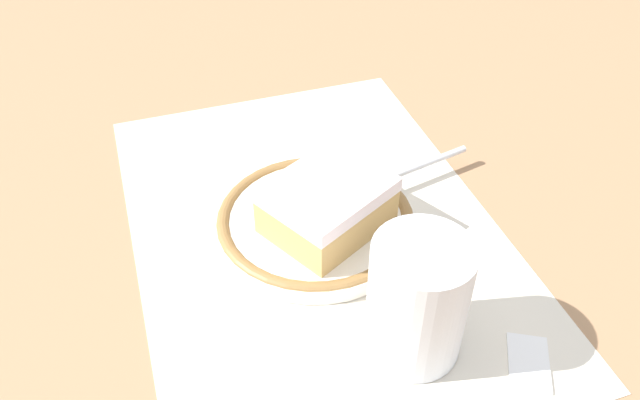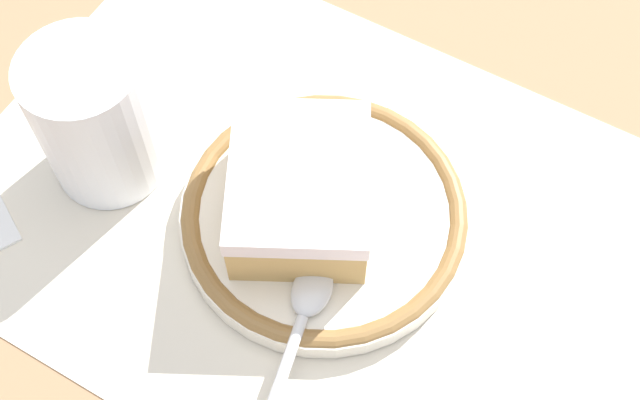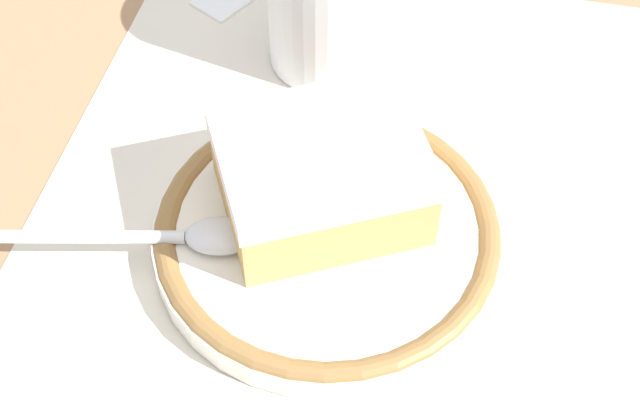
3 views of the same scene
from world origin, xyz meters
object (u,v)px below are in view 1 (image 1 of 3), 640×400
Objects in this scene: sugar_packet at (529,361)px; spoon at (384,179)px; cup at (417,305)px; cake_slice at (327,205)px; plate at (320,221)px; napkin at (312,128)px.

spoon is at bearing 7.46° from sugar_packet.
cup is at bearing 164.36° from spoon.
sugar_packet is (-0.17, -0.10, -0.04)m from cake_slice.
spoon reaches higher than sugar_packet.
cake_slice is 1.26× the size of cup.
plate is 0.08m from spoon.
cup reaches higher than plate.
spoon is at bearing -60.87° from cake_slice.
cake_slice is (-0.01, -0.00, 0.03)m from plate.
napkin is at bearing 9.82° from sugar_packet.
cake_slice reaches higher than napkin.
cup is at bearing 176.91° from napkin.
spoon is 0.13m from napkin.
cup is at bearing -169.63° from cake_slice.
plate is at bearing 164.89° from napkin.
cake_slice is at bearing 166.70° from napkin.
spoon is 0.18m from cup.
plate is 0.16m from napkin.
cup reaches higher than spoon.
spoon is 0.22m from sugar_packet.
cake_slice is at bearing 119.13° from spoon.
plate is 1.79× the size of cup.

